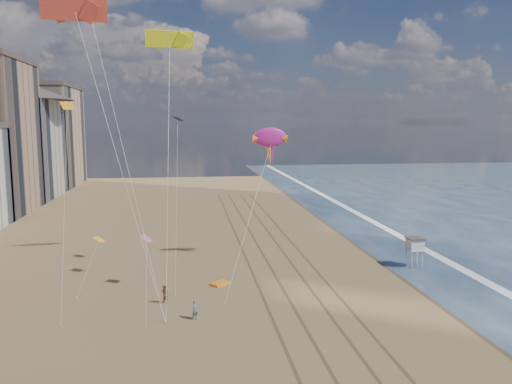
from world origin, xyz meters
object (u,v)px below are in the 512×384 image
at_px(show_kite, 270,138).
at_px(kite_flyer_b, 165,294).
at_px(grounded_kite, 220,284).
at_px(lifeguard_stand, 415,244).
at_px(kite_flyer_a, 195,310).

xyz_separation_m(show_kite, kite_flyer_b, (-12.06, -12.74, -14.23)).
bearing_deg(grounded_kite, show_kite, 9.77).
xyz_separation_m(grounded_kite, show_kite, (6.57, 7.79, 15.04)).
xyz_separation_m(lifeguard_stand, kite_flyer_b, (-28.64, -8.31, -1.79)).
bearing_deg(lifeguard_stand, grounded_kite, -171.73).
bearing_deg(kite_flyer_a, kite_flyer_b, 87.67).
height_order(grounded_kite, kite_flyer_a, kite_flyer_a).
relative_size(lifeguard_stand, show_kite, 0.17).
bearing_deg(show_kite, grounded_kite, -130.12).
bearing_deg(show_kite, kite_flyer_b, -133.42).
bearing_deg(lifeguard_stand, show_kite, 165.05).
height_order(lifeguard_stand, grounded_kite, lifeguard_stand).
distance_m(grounded_kite, show_kite, 18.17).
xyz_separation_m(grounded_kite, kite_flyer_a, (-2.75, -9.09, 0.76)).
bearing_deg(lifeguard_stand, kite_flyer_a, -154.31).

